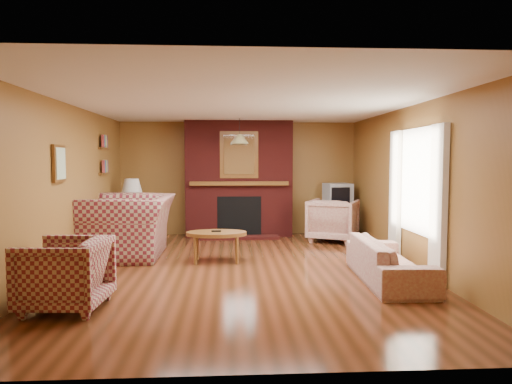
{
  "coord_description": "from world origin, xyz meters",
  "views": [
    {
      "loc": [
        -0.19,
        -6.54,
        1.6
      ],
      "look_at": [
        0.22,
        0.6,
        1.09
      ],
      "focal_mm": 32.0,
      "sensor_mm": 36.0,
      "label": 1
    }
  ],
  "objects": [
    {
      "name": "floor",
      "position": [
        0.0,
        0.0,
        0.0
      ],
      "size": [
        6.5,
        6.5,
        0.0
      ],
      "primitive_type": "plane",
      "color": "#42210E",
      "rests_on": "ground"
    },
    {
      "name": "ceiling",
      "position": [
        0.0,
        0.0,
        2.4
      ],
      "size": [
        6.5,
        6.5,
        0.0
      ],
      "primitive_type": "plane",
      "rotation": [
        3.14,
        0.0,
        0.0
      ],
      "color": "silver",
      "rests_on": "wall_back"
    },
    {
      "name": "wall_back",
      "position": [
        0.0,
        3.25,
        1.2
      ],
      "size": [
        6.5,
        0.0,
        6.5
      ],
      "primitive_type": "plane",
      "rotation": [
        1.57,
        0.0,
        0.0
      ],
      "color": "brown",
      "rests_on": "floor"
    },
    {
      "name": "wall_front",
      "position": [
        0.0,
        -3.25,
        1.2
      ],
      "size": [
        6.5,
        0.0,
        6.5
      ],
      "primitive_type": "plane",
      "rotation": [
        -1.57,
        0.0,
        0.0
      ],
      "color": "brown",
      "rests_on": "floor"
    },
    {
      "name": "wall_left",
      "position": [
        -2.5,
        0.0,
        1.2
      ],
      "size": [
        0.0,
        6.5,
        6.5
      ],
      "primitive_type": "plane",
      "rotation": [
        1.57,
        0.0,
        1.57
      ],
      "color": "brown",
      "rests_on": "floor"
    },
    {
      "name": "wall_right",
      "position": [
        2.5,
        0.0,
        1.2
      ],
      "size": [
        0.0,
        6.5,
        6.5
      ],
      "primitive_type": "plane",
      "rotation": [
        1.57,
        0.0,
        -1.57
      ],
      "color": "brown",
      "rests_on": "floor"
    },
    {
      "name": "fireplace",
      "position": [
        0.0,
        2.98,
        1.18
      ],
      "size": [
        2.2,
        0.82,
        2.4
      ],
      "color": "#4D1311",
      "rests_on": "floor"
    },
    {
      "name": "window_right",
      "position": [
        2.45,
        -0.2,
        1.13
      ],
      "size": [
        0.1,
        1.85,
        2.0
      ],
      "color": "beige",
      "rests_on": "wall_right"
    },
    {
      "name": "bookshelf",
      "position": [
        -2.44,
        1.9,
        1.67
      ],
      "size": [
        0.09,
        0.55,
        0.71
      ],
      "color": "brown",
      "rests_on": "wall_left"
    },
    {
      "name": "botanical_print",
      "position": [
        -2.47,
        -0.3,
        1.55
      ],
      "size": [
        0.05,
        0.4,
        0.5
      ],
      "color": "brown",
      "rests_on": "wall_left"
    },
    {
      "name": "pendant_light",
      "position": [
        0.0,
        2.3,
        2.0
      ],
      "size": [
        0.36,
        0.36,
        0.48
      ],
      "color": "black",
      "rests_on": "ceiling"
    },
    {
      "name": "plaid_loveseat",
      "position": [
        -1.85,
        1.04,
        0.5
      ],
      "size": [
        1.36,
        1.56,
        1.01
      ],
      "primitive_type": "imported",
      "rotation": [
        0.0,
        0.0,
        -1.57
      ],
      "color": "maroon",
      "rests_on": "floor"
    },
    {
      "name": "plaid_armchair",
      "position": [
        -1.95,
        -1.65,
        0.38
      ],
      "size": [
        0.89,
        0.87,
        0.77
      ],
      "primitive_type": "imported",
      "rotation": [
        0.0,
        0.0,
        -1.63
      ],
      "color": "maroon",
      "rests_on": "floor"
    },
    {
      "name": "floral_sofa",
      "position": [
        1.9,
        -0.72,
        0.27
      ],
      "size": [
        0.81,
        1.9,
        0.54
      ],
      "primitive_type": "imported",
      "rotation": [
        0.0,
        0.0,
        1.53
      ],
      "color": "#C1B696",
      "rests_on": "floor"
    },
    {
      "name": "floral_armchair",
      "position": [
        1.83,
        2.25,
        0.42
      ],
      "size": [
        1.2,
        1.21,
        0.83
      ],
      "primitive_type": "imported",
      "rotation": [
        0.0,
        0.0,
        2.7
      ],
      "color": "#C1B696",
      "rests_on": "floor"
    },
    {
      "name": "coffee_table",
      "position": [
        -0.41,
        0.55,
        0.42
      ],
      "size": [
        0.95,
        0.59,
        0.49
      ],
      "color": "brown",
      "rests_on": "floor"
    },
    {
      "name": "side_table",
      "position": [
        -2.1,
        2.45,
        0.28
      ],
      "size": [
        0.44,
        0.44,
        0.56
      ],
      "primitive_type": "cube",
      "rotation": [
        0.0,
        0.0,
        0.03
      ],
      "color": "brown",
      "rests_on": "floor"
    },
    {
      "name": "table_lamp",
      "position": [
        -2.1,
        2.45,
        0.94
      ],
      "size": [
        0.4,
        0.4,
        0.67
      ],
      "color": "white",
      "rests_on": "side_table"
    },
    {
      "name": "tv_stand",
      "position": [
        2.05,
        2.8,
        0.32
      ],
      "size": [
        0.63,
        0.58,
        0.64
      ],
      "primitive_type": "cube",
      "rotation": [
        0.0,
        0.0,
        -0.08
      ],
      "color": "black",
      "rests_on": "floor"
    },
    {
      "name": "crt_tv",
      "position": [
        2.05,
        2.79,
        0.88
      ],
      "size": [
        0.57,
        0.57,
        0.47
      ],
      "color": "#9EA1A6",
      "rests_on": "tv_stand"
    }
  ]
}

